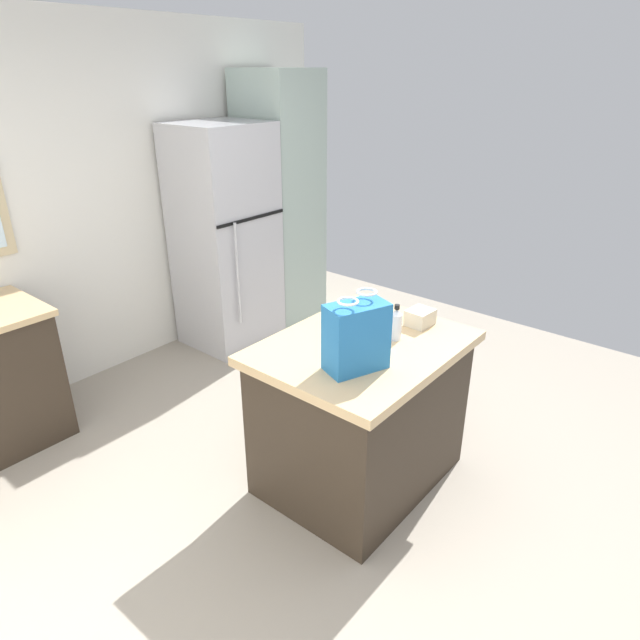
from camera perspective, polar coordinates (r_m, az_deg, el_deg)
ground at (r=3.35m, az=2.63°, el=-17.55°), size 5.85×5.85×0.00m
back_wall at (r=4.48m, az=-23.25°, el=10.59°), size 4.83×0.13×2.62m
kitchen_island at (r=3.21m, az=4.18°, el=-9.45°), size 1.13×0.89×0.89m
refrigerator at (r=4.78m, az=-9.67°, el=8.27°), size 0.73×0.69×1.86m
tall_cabinet at (r=5.19m, az=-4.10°, el=12.00°), size 0.59×0.61×2.24m
shopping_bag at (r=2.67m, az=3.75°, el=-1.70°), size 0.34×0.26×0.39m
small_box at (r=3.22m, az=10.24°, el=0.26°), size 0.16×0.14×0.09m
bottle at (r=3.01m, az=7.82°, el=-0.42°), size 0.06×0.06×0.20m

